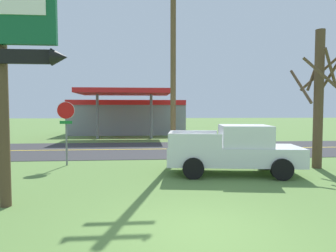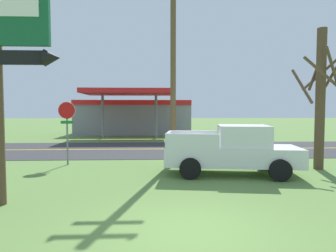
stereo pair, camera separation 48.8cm
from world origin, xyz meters
TOP-DOWN VIEW (x-y plane):
  - ground_plane at (0.00, 0.00)m, footprint 180.00×180.00m
  - road_asphalt at (0.00, 13.00)m, footprint 140.00×8.00m
  - road_centre_line at (0.00, 13.00)m, footprint 126.00×0.20m
  - motel_sign at (-4.74, 1.91)m, footprint 3.18×0.54m
  - stop_sign at (-4.73, 7.80)m, footprint 0.80×0.08m
  - utility_pole at (0.24, 7.94)m, footprint 1.75×0.26m
  - bare_tree at (6.48, 6.31)m, footprint 2.30×2.32m
  - gas_station at (-2.93, 26.09)m, footprint 12.00×11.50m
  - pickup_white_parked_on_lawn at (2.48, 5.44)m, footprint 5.42×2.78m

SIDE VIEW (x-z plane):
  - ground_plane at x=0.00m, z-range 0.00..0.00m
  - road_asphalt at x=0.00m, z-range 0.00..0.02m
  - road_centre_line at x=0.00m, z-range 0.02..0.03m
  - pickup_white_parked_on_lawn at x=2.48m, z-range -0.02..1.94m
  - gas_station at x=-2.93m, z-range -0.26..4.14m
  - stop_sign at x=-4.73m, z-range 0.55..3.50m
  - bare_tree at x=6.48m, z-range 0.15..6.20m
  - motel_sign at x=-4.74m, z-range 1.26..7.89m
  - utility_pole at x=0.24m, z-range 0.29..9.82m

